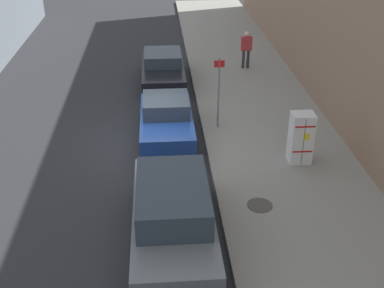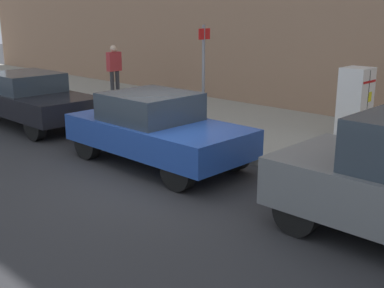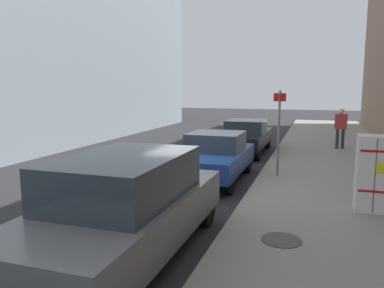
{
  "view_description": "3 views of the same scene",
  "coord_description": "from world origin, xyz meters",
  "px_view_note": "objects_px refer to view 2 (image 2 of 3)",
  "views": [
    {
      "loc": [
        -0.18,
        14.63,
        7.95
      ],
      "look_at": [
        -1.15,
        1.95,
        1.01
      ],
      "focal_mm": 45.0,
      "sensor_mm": 36.0,
      "label": 1
    },
    {
      "loc": [
        5.86,
        6.58,
        3.01
      ],
      "look_at": [
        0.01,
        0.97,
        0.78
      ],
      "focal_mm": 45.0,
      "sensor_mm": 36.0,
      "label": 2
    },
    {
      "loc": [
        -3.32,
        10.45,
        2.81
      ],
      "look_at": [
        -0.28,
        1.27,
        1.36
      ],
      "focal_mm": 35.0,
      "sensor_mm": 36.0,
      "label": 3
    }
  ],
  "objects_px": {
    "parked_sedan_dark": "(29,98)",
    "parked_hatchback_blue": "(156,128)",
    "discarded_refrigerator": "(355,103)",
    "street_sign_post": "(203,75)",
    "pedestrian_walking_far": "(114,66)"
  },
  "relations": [
    {
      "from": "discarded_refrigerator",
      "to": "parked_sedan_dark",
      "type": "bearing_deg",
      "value": -60.95
    },
    {
      "from": "pedestrian_walking_far",
      "to": "parked_sedan_dark",
      "type": "xyz_separation_m",
      "value": [
        3.93,
        1.33,
        -0.45
      ]
    },
    {
      "from": "parked_sedan_dark",
      "to": "parked_hatchback_blue",
      "type": "distance_m",
      "value": 5.16
    },
    {
      "from": "discarded_refrigerator",
      "to": "street_sign_post",
      "type": "height_order",
      "value": "street_sign_post"
    },
    {
      "from": "street_sign_post",
      "to": "parked_hatchback_blue",
      "type": "height_order",
      "value": "street_sign_post"
    },
    {
      "from": "parked_sedan_dark",
      "to": "discarded_refrigerator",
      "type": "bearing_deg",
      "value": 119.05
    },
    {
      "from": "parked_sedan_dark",
      "to": "parked_hatchback_blue",
      "type": "relative_size",
      "value": 1.13
    },
    {
      "from": "street_sign_post",
      "to": "parked_sedan_dark",
      "type": "xyz_separation_m",
      "value": [
        1.85,
        -4.77,
        -0.86
      ]
    },
    {
      "from": "pedestrian_walking_far",
      "to": "parked_hatchback_blue",
      "type": "height_order",
      "value": "pedestrian_walking_far"
    },
    {
      "from": "discarded_refrigerator",
      "to": "pedestrian_walking_far",
      "type": "distance_m",
      "value": 8.74
    },
    {
      "from": "discarded_refrigerator",
      "to": "parked_sedan_dark",
      "type": "xyz_separation_m",
      "value": [
        4.11,
        -7.4,
        -0.25
      ]
    },
    {
      "from": "street_sign_post",
      "to": "parked_sedan_dark",
      "type": "distance_m",
      "value": 5.18
    },
    {
      "from": "pedestrian_walking_far",
      "to": "parked_hatchback_blue",
      "type": "bearing_deg",
      "value": -133.52
    },
    {
      "from": "discarded_refrigerator",
      "to": "street_sign_post",
      "type": "xyz_separation_m",
      "value": [
        2.26,
        -2.64,
        0.62
      ]
    },
    {
      "from": "parked_sedan_dark",
      "to": "parked_hatchback_blue",
      "type": "height_order",
      "value": "parked_hatchback_blue"
    }
  ]
}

